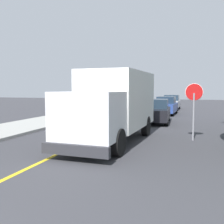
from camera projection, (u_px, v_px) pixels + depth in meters
centre_line_yellow at (87, 140)px, 12.50m from camera, size 0.16×56.00×0.01m
box_truck at (114, 103)px, 12.11m from camera, size 2.67×7.27×3.20m
parked_car_near at (156, 112)px, 18.83m from camera, size 2.01×4.48×1.67m
parked_car_mid at (166, 106)px, 25.01m from camera, size 1.95×4.46×1.67m
parked_car_far at (171, 103)px, 31.15m from camera, size 1.85×4.42×1.67m
stop_sign at (194, 101)px, 12.30m from camera, size 0.80×0.10×2.65m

